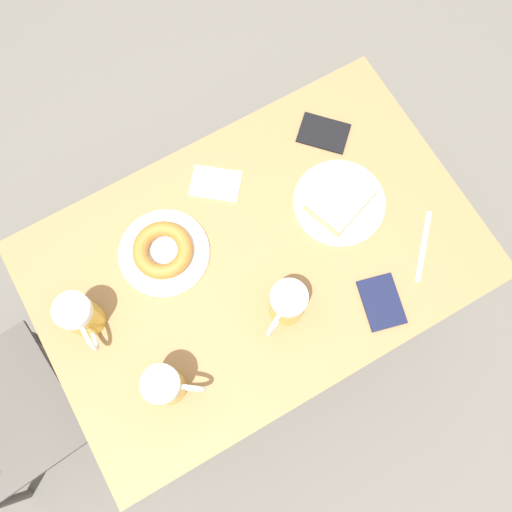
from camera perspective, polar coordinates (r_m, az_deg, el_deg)
ground_plane at (r=2.12m, az=-0.00°, el=-5.76°), size 8.00×8.00×0.00m
table at (r=1.45m, az=-0.00°, el=-0.96°), size 0.70×1.07×0.75m
plate_with_cake at (r=1.43m, az=8.39°, el=5.48°), size 0.23×0.23×0.05m
plate_with_donut at (r=1.39m, az=-9.26°, el=0.48°), size 0.22×0.22×0.05m
beer_mug_left at (r=1.28m, az=-8.96°, el=-12.70°), size 0.10×0.12×0.14m
beer_mug_center at (r=1.29m, az=3.18°, el=-4.81°), size 0.09×0.12×0.14m
beer_mug_right at (r=1.34m, az=-17.11°, el=-5.81°), size 0.13×0.08×0.14m
napkin_folded at (r=1.45m, az=-4.06°, el=7.23°), size 0.14×0.15×0.00m
fork at (r=1.45m, az=16.40°, el=0.96°), size 0.14×0.14×0.00m
passport_near_edge at (r=1.39m, az=12.45°, el=-4.53°), size 0.14×0.12×0.01m
passport_far_edge at (r=1.52m, az=6.77°, el=12.11°), size 0.15×0.15×0.01m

